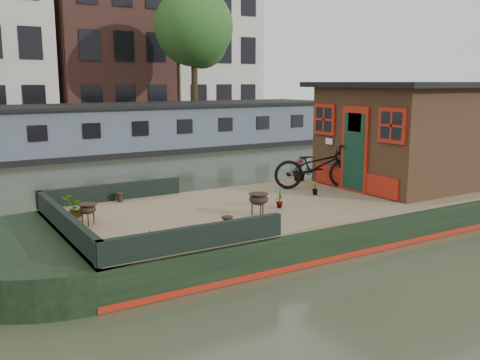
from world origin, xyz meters
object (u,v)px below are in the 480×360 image
potted_plant_a (280,197)px  brazier_rear (88,214)px  bicycle (316,166)px  cabin (410,133)px  brazier_front (259,204)px

potted_plant_a → brazier_rear: (-3.54, 0.70, -0.03)m
bicycle → brazier_rear: (-5.41, -0.49, -0.33)m
cabin → bicycle: size_ratio=2.05×
bicycle → potted_plant_a: (-1.87, -1.19, -0.30)m
bicycle → brazier_front: bearing=143.1°
bicycle → potted_plant_a: 2.24m
cabin → brazier_front: size_ratio=9.59×
cabin → brazier_front: cabin is taller
bicycle → potted_plant_a: size_ratio=4.58×
brazier_front → cabin: bearing=8.6°
bicycle → brazier_rear: 5.44m
cabin → potted_plant_a: (-4.12, -0.44, -1.01)m
cabin → potted_plant_a: cabin is taller
cabin → bicycle: bearing=161.5°
cabin → brazier_rear: bearing=178.1°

